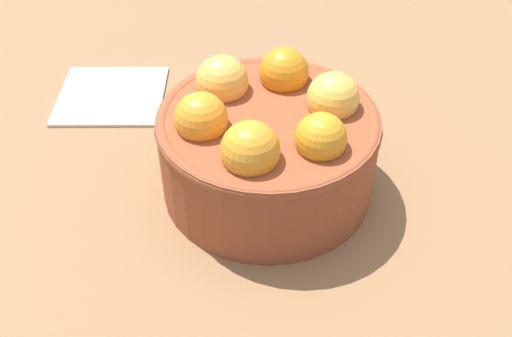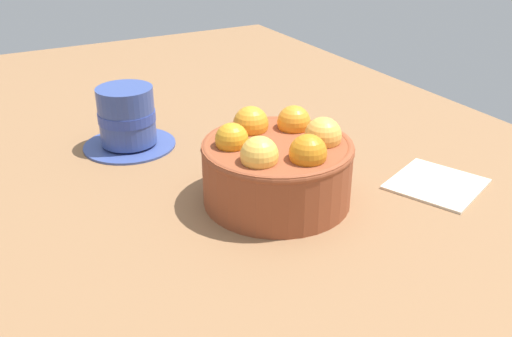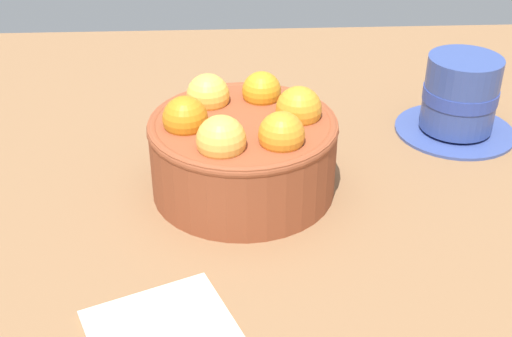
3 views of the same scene
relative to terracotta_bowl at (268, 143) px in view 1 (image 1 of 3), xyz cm
name	(u,v)px [view 1 (image 1 of 3)]	position (x,y,z in cm)	size (l,w,h in cm)	color
ground_plane	(267,208)	(-0.01, -0.03, -6.74)	(159.48, 82.94, 4.87)	brown
terracotta_bowl	(268,143)	(0.00, 0.00, 0.00)	(16.24, 16.24, 9.47)	brown
folded_napkin	(111,94)	(5.80, 17.99, -4.01)	(9.45, 9.68, 0.60)	beige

